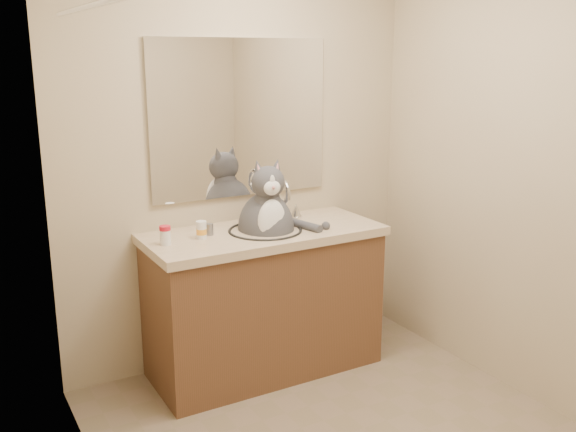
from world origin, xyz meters
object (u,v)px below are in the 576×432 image
object	(u,v)px
cat	(267,223)
pill_bottle_redcap	(165,235)
grey_canister	(210,229)
pill_bottle_orange	(201,230)

from	to	relation	value
cat	pill_bottle_redcap	distance (m)	0.60
pill_bottle_redcap	grey_canister	distance (m)	0.28
cat	pill_bottle_orange	world-z (taller)	cat
cat	grey_canister	size ratio (longest dim) A/B	9.84
pill_bottle_orange	pill_bottle_redcap	bearing A→B (deg)	-175.39
pill_bottle_redcap	pill_bottle_orange	xyz separation A→B (m)	(0.21, 0.02, -0.01)
cat	grey_canister	world-z (taller)	cat
pill_bottle_orange	cat	bearing A→B (deg)	-2.58
pill_bottle_orange	grey_canister	bearing A→B (deg)	32.32
pill_bottle_redcap	cat	bearing A→B (deg)	-0.08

